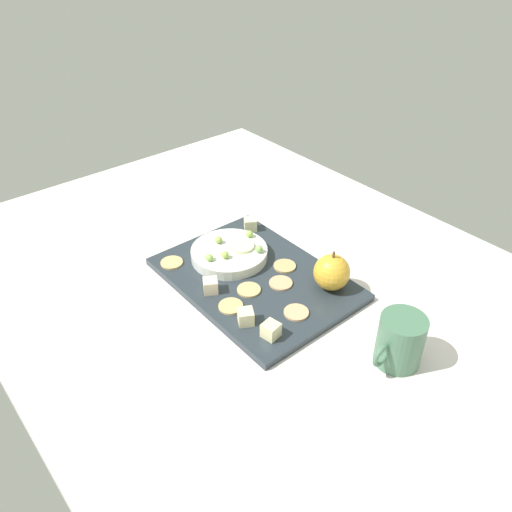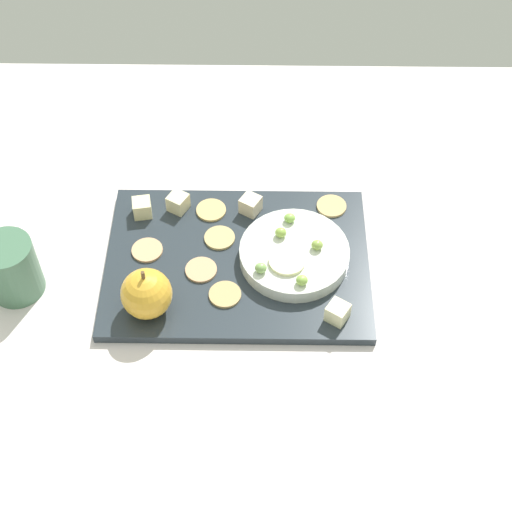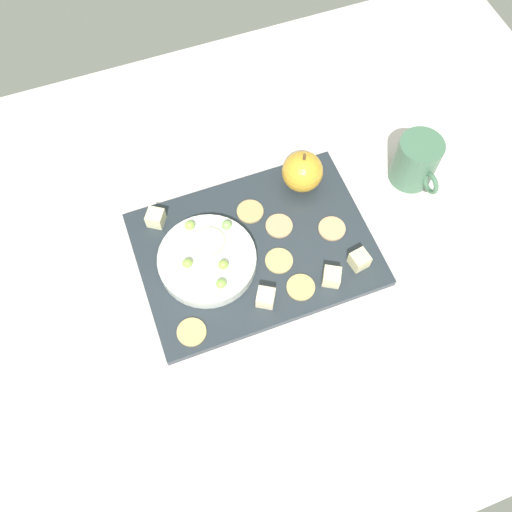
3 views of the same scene
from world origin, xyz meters
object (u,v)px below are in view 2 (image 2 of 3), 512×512
platter (237,262)px  cracker_2 (228,295)px  cracker_5 (332,206)px  cheese_cube_1 (251,205)px  cheese_cube_0 (338,312)px  cracker_4 (211,210)px  serving_dish (294,254)px  cup (12,268)px  apple_whole (146,294)px  apple_slice_0 (287,261)px  grape_4 (290,218)px  cracker_1 (147,250)px  grape_1 (317,245)px  cracker_3 (201,270)px  grape_3 (261,268)px  cheese_cube_2 (178,202)px  grape_0 (302,280)px  grape_2 (281,233)px  cheese_cube_3 (142,208)px  cracker_0 (220,238)px

platter → cracker_2: cracker_2 is taller
cracker_5 → cheese_cube_1: bearing=-175.8°
cheese_cube_0 → cracker_5: (0.29, 20.71, -1.15)cm
platter → cracker_4: 10.34cm
serving_dish → platter: bearing=-179.3°
platter → cup: (-31.24, -4.46, 3.84)cm
apple_whole → cracker_4: 20.20cm
serving_dish → cracker_5: serving_dish is taller
apple_slice_0 → cheese_cube_1: bearing=114.3°
cheese_cube_1 → cracker_5: 12.54cm
apple_whole → grape_4: size_ratio=4.20×
cracker_1 → cracker_5: 28.96cm
cheese_cube_0 → grape_1: size_ratio=1.62×
serving_dish → cracker_3: 13.62cm
serving_dish → grape_3: grape_3 is taller
platter → cheese_cube_2: bearing=133.3°
cheese_cube_2 → grape_1: grape_1 is taller
cheese_cube_0 → cracker_5: 20.74cm
cheese_cube_0 → grape_0: size_ratio=1.62×
cheese_cube_1 → grape_3: bearing=-82.9°
serving_dish → grape_2: bearing=128.2°
platter → cheese_cube_3: 17.16cm
apple_whole → cracker_5: apple_whole is taller
serving_dish → cracker_0: bearing=161.3°
cracker_3 → grape_2: (11.42, 4.85, 2.73)cm
cracker_4 → cracker_5: 18.53cm
cracker_4 → grape_3: bearing=-59.9°
cheese_cube_0 → grape_4: 17.07cm
grape_3 → cup: cup is taller
cheese_cube_3 → grape_1: (26.13, -8.33, 1.54)cm
platter → cheese_cube_0: size_ratio=14.12×
serving_dish → grape_3: (-4.80, -4.06, 1.87)cm
cracker_5 → apple_slice_0: 14.77cm
apple_slice_0 → cup: (-38.38, -2.16, 0.65)cm
cheese_cube_1 → cup: 35.91cm
grape_3 → apple_slice_0: (3.67, 1.67, -0.48)cm
grape_1 → grape_4: (-3.85, 5.17, -0.05)cm
cracker_0 → cracker_4: same height
cracker_5 → grape_0: grape_0 is taller
cheese_cube_2 → cracker_3: bearing=-71.1°
cracker_0 → grape_3: size_ratio=2.73×
platter → cracker_0: bearing=125.6°
cheese_cube_1 → grape_4: size_ratio=1.62×
grape_0 → grape_1: (2.34, 6.37, -0.03)cm
cheese_cube_0 → cheese_cube_1: same height
cracker_5 → cracker_3: bearing=-146.7°
cracker_5 → grape_0: 17.45cm
platter → cracker_3: (-5.13, -2.25, 0.92)cm
cheese_cube_0 → cheese_cube_1: bearing=121.6°
serving_dish → grape_1: size_ratio=9.50×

